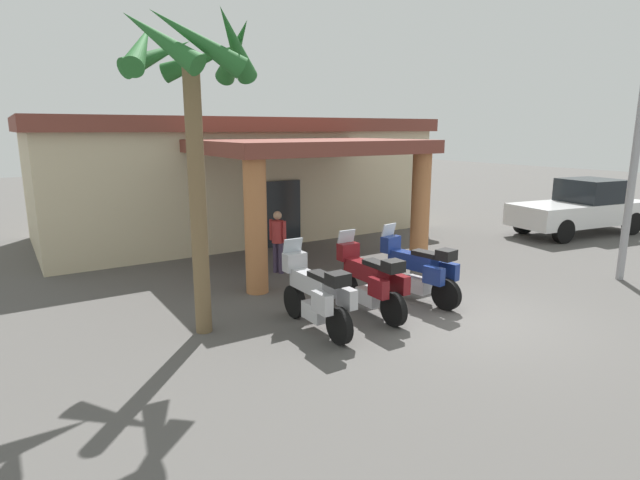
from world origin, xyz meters
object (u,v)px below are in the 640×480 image
motorcycle_silver (316,294)px  pedestrian (278,238)px  motel_building (239,175)px  pickup_truck_white (582,208)px  motorcycle_blue (418,270)px  palm_tree_roadside (192,85)px  motorcycle_maroon (370,281)px

motorcycle_silver → pedestrian: pedestrian is taller
motel_building → pickup_truck_white: motel_building is taller
motorcycle_silver → motorcycle_blue: bearing=-85.9°
motorcycle_blue → pickup_truck_white: (10.09, 1.90, 0.24)m
palm_tree_roadside → motorcycle_silver: bearing=-32.8°
motorcycle_silver → pedestrian: 4.04m
palm_tree_roadside → pickup_truck_white: bearing=3.5°
motorcycle_silver → pickup_truck_white: pickup_truck_white is taller
motorcycle_blue → motorcycle_silver: bearing=85.0°
motorcycle_silver → motorcycle_maroon: (1.37, 0.08, 0.00)m
motorcycle_blue → pedestrian: 3.93m
motel_building → pedestrian: 5.75m
motorcycle_maroon → pickup_truck_white: 11.63m
motel_building → palm_tree_roadside: bearing=-117.7°
motel_building → pickup_truck_white: 12.27m
motorcycle_silver → palm_tree_roadside: palm_tree_roadside is taller
motorcycle_maroon → palm_tree_roadside: (-3.12, 1.05, 3.71)m
motorcycle_maroon → motorcycle_blue: (1.37, 0.02, 0.00)m
palm_tree_roadside → motorcycle_maroon: bearing=-18.5°
motorcycle_maroon → motorcycle_blue: 1.37m
pedestrian → motorcycle_silver: bearing=49.0°
motorcycle_blue → palm_tree_roadside: palm_tree_roadside is taller
motorcycle_blue → pickup_truck_white: bearing=-86.5°
motorcycle_silver → motorcycle_maroon: 1.37m
motorcycle_silver → pedestrian: size_ratio=1.36×
motorcycle_blue → pedestrian: (-1.35, 3.68, 0.24)m
motorcycle_blue → pedestrian: bearing=12.9°
motel_building → pedestrian: size_ratio=8.46×
motel_building → pedestrian: (-1.57, -5.41, -1.13)m
motorcycle_silver → pickup_truck_white: 12.99m
pickup_truck_white → palm_tree_roadside: (-14.58, -0.88, 3.47)m
motorcycle_silver → motorcycle_blue: size_ratio=1.00×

